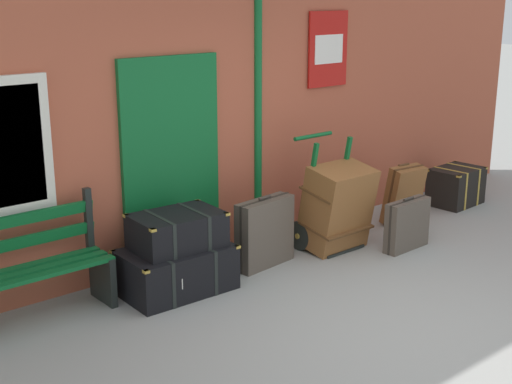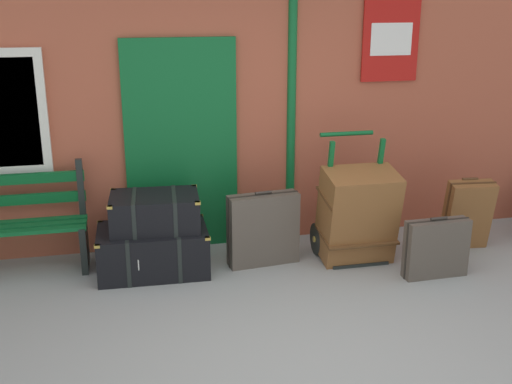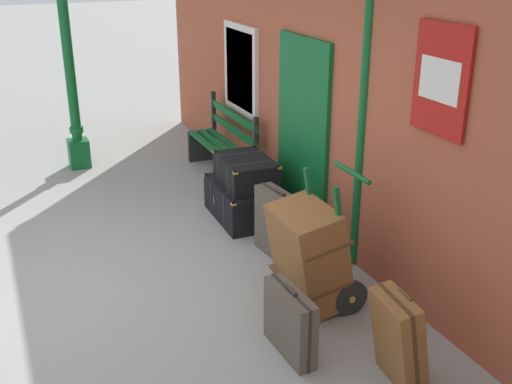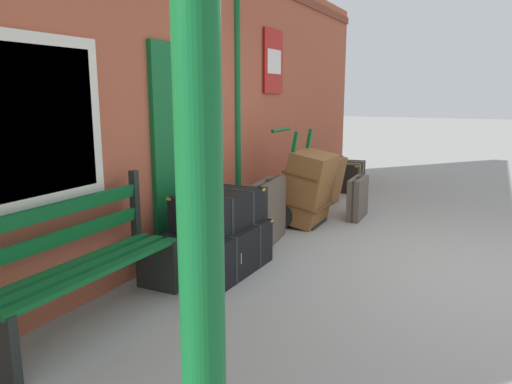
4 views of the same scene
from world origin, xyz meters
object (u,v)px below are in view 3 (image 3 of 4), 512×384
suitcase_caramel (399,339)px  suitcase_brown (280,226)px  large_brown_trunk (309,255)px  platform_bench (224,145)px  lamp_post (71,84)px  steamer_trunk_base (244,201)px  steamer_trunk_middle (246,172)px  porters_trolley (326,271)px  suitcase_tan (290,322)px

suitcase_caramel → suitcase_brown: size_ratio=1.01×
large_brown_trunk → suitcase_caramel: (1.21, 0.08, -0.11)m
platform_bench → suitcase_caramel: 4.55m
large_brown_trunk → suitcase_brown: size_ratio=1.29×
lamp_post → suitcase_caramel: size_ratio=4.21×
platform_bench → steamer_trunk_base: (1.39, -0.29, -0.23)m
steamer_trunk_base → steamer_trunk_middle: steamer_trunk_middle is taller
porters_trolley → suitcase_tan: (0.59, -0.65, -0.00)m
steamer_trunk_middle → suitcase_caramel: bearing=-2.4°
large_brown_trunk → suitcase_tan: large_brown_trunk is taller
platform_bench → suitcase_brown: (2.43, -0.33, -0.10)m
porters_trolley → suitcase_brown: (-0.89, -0.03, 0.07)m
platform_bench → suitcase_tan: size_ratio=2.63×
platform_bench → porters_trolley: bearing=-5.3°
platform_bench → suitcase_caramel: size_ratio=2.16×
suitcase_brown → platform_bench: bearing=172.2°
steamer_trunk_middle → large_brown_trunk: 1.91m
large_brown_trunk → porters_trolley: bearing=90.0°
lamp_post → suitcase_brown: bearing=21.3°
steamer_trunk_base → steamer_trunk_middle: bearing=25.5°
steamer_trunk_base → suitcase_brown: 1.05m
porters_trolley → suitcase_brown: size_ratio=1.64×
suitcase_caramel → porters_trolley: bearing=175.4°
suitcase_caramel → suitcase_tan: bearing=-138.6°
porters_trolley → large_brown_trunk: size_ratio=1.28×
steamer_trunk_middle → suitcase_brown: steamer_trunk_middle is taller
suitcase_brown → lamp_post: bearing=-158.7°
lamp_post → platform_bench: size_ratio=1.95×
platform_bench → large_brown_trunk: 3.35m
suitcase_caramel → suitcase_tan: (-0.63, -0.55, -0.09)m
lamp_post → steamer_trunk_base: size_ratio=3.03×
platform_bench → suitcase_brown: platform_bench is taller
large_brown_trunk → suitcase_brown: (-0.89, 0.15, -0.13)m
platform_bench → large_brown_trunk: (3.32, -0.48, 0.03)m
lamp_post → porters_trolley: 4.84m
platform_bench → large_brown_trunk: bearing=-8.2°
suitcase_caramel → suitcase_brown: bearing=178.1°
lamp_post → platform_bench: (1.21, 1.75, -0.75)m
large_brown_trunk → suitcase_tan: 0.78m
steamer_trunk_base → steamer_trunk_middle: size_ratio=1.22×
steamer_trunk_base → platform_bench: bearing=168.1°
suitcase_tan → large_brown_trunk: bearing=140.8°
lamp_post → suitcase_caramel: lamp_post is taller
porters_trolley → suitcase_caramel: 1.22m
lamp_post → large_brown_trunk: 4.76m
steamer_trunk_base → porters_trolley: 1.93m
lamp_post → large_brown_trunk: (4.53, 1.27, -0.72)m
porters_trolley → large_brown_trunk: bearing=-90.0°
platform_bench → suitcase_tan: bearing=-13.8°
large_brown_trunk → lamp_post: bearing=-164.3°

